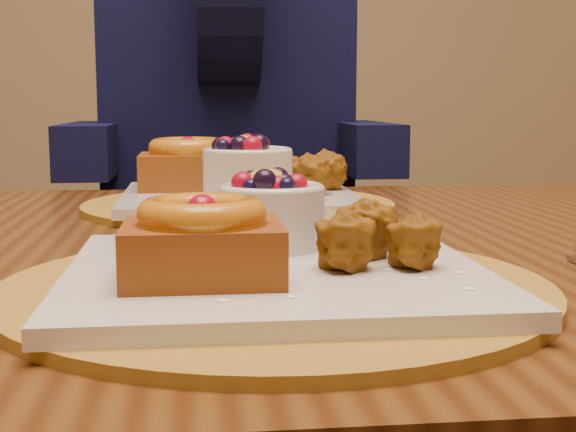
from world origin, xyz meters
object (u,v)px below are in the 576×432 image
(place_setting_near, at_px, (271,262))
(place_setting_far, at_px, (236,185))
(dining_table, at_px, (252,317))
(diner, at_px, (226,71))
(chair_far, at_px, (214,316))

(place_setting_near, bearing_deg, place_setting_far, 90.23)
(dining_table, height_order, diner, diner)
(place_setting_near, xyz_separation_m, diner, (0.01, 0.93, 0.16))
(dining_table, xyz_separation_m, place_setting_near, (-0.00, -0.22, 0.10))
(place_setting_far, bearing_deg, chair_far, 91.90)
(chair_far, bearing_deg, place_setting_near, -78.28)
(dining_table, bearing_deg, place_setting_near, -90.54)
(dining_table, height_order, place_setting_far, place_setting_far)
(dining_table, xyz_separation_m, place_setting_far, (-0.00, 0.21, 0.11))
(place_setting_far, relative_size, chair_far, 0.44)
(chair_far, height_order, diner, diner)
(place_setting_far, height_order, chair_far, chair_far)
(place_setting_far, height_order, diner, diner)
(diner, bearing_deg, place_setting_far, -103.13)
(chair_far, distance_m, diner, 0.46)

